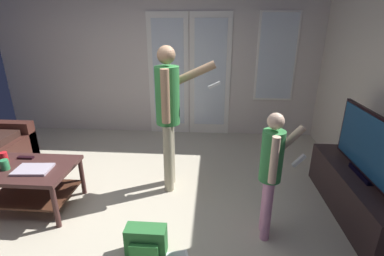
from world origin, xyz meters
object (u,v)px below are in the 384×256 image
Objects in this scene: laptop_closed at (33,169)px; coffee_table at (31,178)px; cup_by_laptop at (4,157)px; person_child at (272,166)px; tv_remote_black at (26,158)px; tv_stand at (357,195)px; backpack at (146,241)px; cup_near_edge at (5,165)px; person_adult at (169,107)px; flat_screen_tv at (368,145)px.

coffee_table is at bearing 142.67° from laptop_closed.
person_child is at bearing -7.10° from cup_by_laptop.
tv_remote_black is at bearing 128.18° from coffee_table.
backpack is (-2.02, -0.70, -0.10)m from tv_stand.
coffee_table is at bearing 16.50° from cup_near_edge.
laptop_closed is 0.29m from cup_near_edge.
cup_by_laptop is at bearing -166.09° from person_adult.
cup_near_edge reaches higher than laptop_closed.
person_adult is (1.40, 0.53, 0.65)m from coffee_table.
backpack is (-1.06, -0.33, -0.58)m from person_child.
person_child reaches higher than flat_screen_tv.
tv_remote_black reaches higher than tv_stand.
cup_by_laptop is at bearing 158.20° from backpack.
coffee_table is at bearing 174.34° from person_child.
coffee_table is 0.39m from cup_by_laptop.
tv_remote_black is (-1.49, 0.76, 0.36)m from backpack.
tv_stand is 9.06× the size of tv_remote_black.
laptop_closed is at bearing -21.07° from cup_by_laptop.
flat_screen_tv reaches higher than cup_by_laptop.
laptop_closed is 3.26× the size of cup_near_edge.
cup_by_laptop is (-3.69, -0.03, -0.24)m from flat_screen_tv.
coffee_table is 1.63m from person_adult.
backpack is at bearing -22.85° from coffee_table.
laptop_closed is at bearing -155.76° from person_adult.
cup_by_laptop is at bearing 128.39° from cup_near_edge.
coffee_table is at bearing 157.15° from backpack.
tv_stand is at bearing 2.24° from coffee_table.
person_child is at bearing -5.66° from coffee_table.
cup_by_laptop reaches higher than tv_stand.
tv_stand is 14.19× the size of cup_by_laptop.
coffee_table reaches higher than tv_stand.
tv_remote_black is at bearing 170.44° from person_child.
flat_screen_tv reaches higher than backpack.
flat_screen_tv is 3.25× the size of laptop_closed.
flat_screen_tv is 6.54× the size of tv_remote_black.
backpack is 1.84m from cup_by_laptop.
tv_stand is 3.58m from cup_near_edge.
tv_remote_black is (-3.51, 0.06, 0.27)m from tv_stand.
cup_near_edge is at bearing 176.06° from person_child.
laptop_closed reaches higher than tv_remote_black.
cup_by_laptop is at bearing 154.33° from laptop_closed.
laptop_closed is at bearing -32.73° from coffee_table.
person_child reaches higher than laptop_closed.
laptop_closed reaches higher than tv_stand.
person_adult reaches higher than coffee_table.
flat_screen_tv is 3.22× the size of backpack.
person_adult reaches higher than cup_near_edge.
tv_remote_black is at bearing 153.10° from backpack.
cup_by_laptop is (-1.66, 0.67, 0.40)m from backpack.
person_adult is at bearing 20.20° from cup_near_edge.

